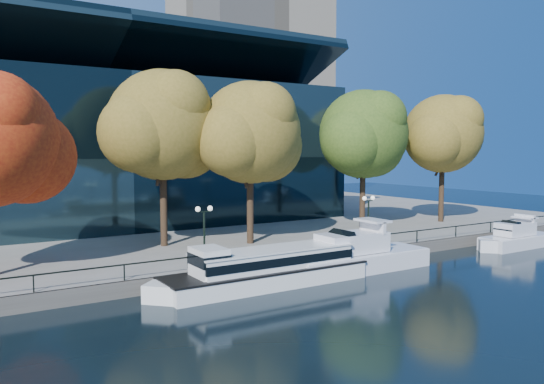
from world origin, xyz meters
TOP-DOWN VIEW (x-y plane):
  - ground at (0.00, 0.00)m, footprint 160.00×160.00m
  - promenade at (0.00, 36.38)m, footprint 90.00×67.08m
  - railing at (0.00, 3.25)m, footprint 88.20×0.08m
  - convention_building at (-4.00, 31.79)m, footprint 50.00×24.57m
  - office_tower at (28.00, 55.00)m, footprint 22.50×22.50m
  - tour_boat at (-1.76, 0.86)m, footprint 15.32×3.42m
  - cruiser_near at (5.96, 1.02)m, footprint 12.70×3.27m
  - cruiser_far at (24.42, 0.34)m, footprint 9.04×2.51m
  - tree_2 at (-3.64, 12.91)m, footprint 11.08×9.08m
  - tree_3 at (2.90, 10.22)m, footprint 10.55×8.65m
  - tree_4 at (17.13, 12.24)m, footprint 11.07×9.08m
  - tree_5 at (27.29, 10.88)m, footprint 10.55×8.65m
  - lamp_1 at (-4.16, 4.50)m, footprint 1.26×0.36m
  - lamp_2 at (10.61, 4.50)m, footprint 1.26×0.36m

SIDE VIEW (x-z plane):
  - ground at x=0.00m, z-range 0.00..0.00m
  - promenade at x=0.00m, z-range 0.00..1.00m
  - cruiser_far at x=24.42m, z-range -0.54..2.41m
  - cruiser_near at x=5.96m, z-range -0.70..2.98m
  - tour_boat at x=-1.76m, z-range -0.22..2.69m
  - railing at x=0.00m, z-range 1.44..2.43m
  - lamp_1 at x=-4.16m, z-range 1.97..6.00m
  - lamp_2 at x=10.61m, z-range 1.97..6.00m
  - convention_building at x=-4.00m, z-range -2.21..19.22m
  - tree_3 at x=2.90m, z-range 3.31..16.75m
  - tree_4 at x=17.13m, z-range 3.27..17.07m
  - tree_5 at x=27.29m, z-range 3.47..17.22m
  - tree_2 at x=-3.64m, z-range 3.48..17.69m
  - office_tower at x=28.00m, z-range 0.07..65.97m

